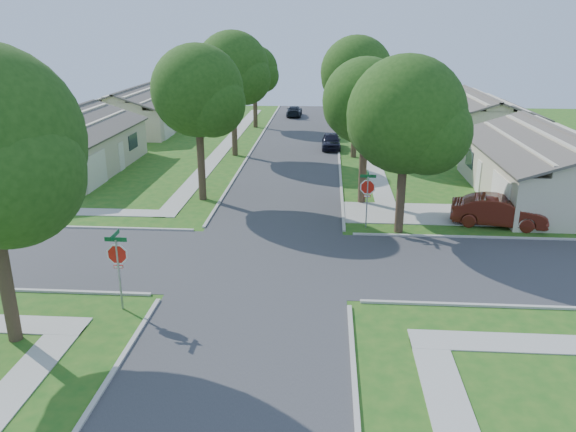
# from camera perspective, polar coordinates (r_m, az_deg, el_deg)

# --- Properties ---
(ground) EXTENTS (100.00, 100.00, 0.00)m
(ground) POSITION_cam_1_polar(r_m,az_deg,el_deg) (24.75, -2.39, -4.62)
(ground) COLOR #1E5617
(ground) RESTS_ON ground
(road_ns) EXTENTS (7.00, 100.00, 0.02)m
(road_ns) POSITION_cam_1_polar(r_m,az_deg,el_deg) (24.75, -2.39, -4.61)
(road_ns) COLOR #333335
(road_ns) RESTS_ON ground
(sidewalk_ne) EXTENTS (1.20, 40.00, 0.04)m
(sidewalk_ne) POSITION_cam_1_polar(r_m,az_deg,el_deg) (49.67, 8.05, 7.23)
(sidewalk_ne) COLOR #9E9B91
(sidewalk_ne) RESTS_ON ground
(sidewalk_nw) EXTENTS (1.20, 40.00, 0.04)m
(sidewalk_nw) POSITION_cam_1_polar(r_m,az_deg,el_deg) (50.31, -6.06, 7.45)
(sidewalk_nw) COLOR #9E9B91
(sidewalk_nw) RESTS_ON ground
(driveway) EXTENTS (8.80, 3.60, 0.05)m
(driveway) POSITION_cam_1_polar(r_m,az_deg,el_deg) (31.68, 13.42, 0.24)
(driveway) COLOR #9E9B91
(driveway) RESTS_ON ground
(stop_sign_sw) EXTENTS (1.05, 0.80, 2.98)m
(stop_sign_sw) POSITION_cam_1_polar(r_m,az_deg,el_deg) (20.83, -16.93, -4.06)
(stop_sign_sw) COLOR gray
(stop_sign_sw) RESTS_ON ground
(stop_sign_ne) EXTENTS (1.05, 0.80, 2.98)m
(stop_sign_ne) POSITION_cam_1_polar(r_m,az_deg,el_deg) (28.43, 8.08, 2.69)
(stop_sign_ne) COLOR gray
(stop_sign_ne) RESTS_ON ground
(tree_e_near) EXTENTS (4.97, 4.80, 8.28)m
(tree_e_near) POSITION_cam_1_polar(r_m,az_deg,el_deg) (31.92, 7.98, 11.08)
(tree_e_near) COLOR #38281C
(tree_e_near) RESTS_ON ground
(tree_e_mid) EXTENTS (5.59, 5.40, 9.21)m
(tree_e_mid) POSITION_cam_1_polar(r_m,az_deg,el_deg) (43.77, 7.04, 13.98)
(tree_e_mid) COLOR #38281C
(tree_e_mid) RESTS_ON ground
(tree_e_far) EXTENTS (5.17, 5.00, 8.72)m
(tree_e_far) POSITION_cam_1_polar(r_m,az_deg,el_deg) (56.74, 6.41, 14.80)
(tree_e_far) COLOR #38281C
(tree_e_far) RESTS_ON ground
(tree_w_near) EXTENTS (5.38, 5.20, 8.97)m
(tree_w_near) POSITION_cam_1_polar(r_m,az_deg,el_deg) (32.61, -9.06, 12.03)
(tree_w_near) COLOR #38281C
(tree_w_near) RESTS_ON ground
(tree_w_mid) EXTENTS (5.80, 5.60, 9.56)m
(tree_w_mid) POSITION_cam_1_polar(r_m,az_deg,el_deg) (44.30, -5.57, 14.39)
(tree_w_mid) COLOR #38281C
(tree_w_mid) RESTS_ON ground
(tree_w_far) EXTENTS (4.76, 4.60, 8.04)m
(tree_w_far) POSITION_cam_1_polar(r_m,az_deg,el_deg) (57.20, -3.37, 14.44)
(tree_w_far) COLOR #38281C
(tree_w_far) RESTS_ON ground
(tree_ne_corner) EXTENTS (5.80, 5.60, 8.66)m
(tree_ne_corner) POSITION_cam_1_polar(r_m,az_deg,el_deg) (27.36, 12.01, 9.48)
(tree_ne_corner) COLOR #38281C
(tree_ne_corner) RESTS_ON ground
(house_ne_near) EXTENTS (8.42, 13.60, 4.23)m
(house_ne_near) POSITION_cam_1_polar(r_m,az_deg,el_deg) (37.06, 25.13, 4.04)
(house_ne_near) COLOR #B4A88E
(house_ne_near) RESTS_ON ground
(house_ne_far) EXTENTS (8.42, 13.60, 4.23)m
(house_ne_far) POSITION_cam_1_polar(r_m,az_deg,el_deg) (53.91, 18.59, 8.97)
(house_ne_far) COLOR #B4A88E
(house_ne_far) RESTS_ON ground
(house_nw_near) EXTENTS (8.42, 13.60, 4.23)m
(house_nw_near) POSITION_cam_1_polar(r_m,az_deg,el_deg) (42.74, -22.00, 6.22)
(house_nw_near) COLOR #B4A88E
(house_nw_near) RESTS_ON ground
(house_nw_far) EXTENTS (8.42, 13.60, 4.23)m
(house_nw_far) POSITION_cam_1_polar(r_m,az_deg,el_deg) (58.25, -14.86, 9.98)
(house_nw_far) COLOR #B4A88E
(house_nw_far) RESTS_ON ground
(car_driveway) EXTENTS (4.96, 2.63, 1.55)m
(car_driveway) POSITION_cam_1_polar(r_m,az_deg,el_deg) (30.79, 20.60, 0.46)
(car_driveway) COLOR #591D12
(car_driveway) RESTS_ON ground
(car_curb_east) EXTENTS (1.57, 3.88, 1.32)m
(car_curb_east) POSITION_cam_1_polar(r_m,az_deg,el_deg) (47.49, 4.41, 7.62)
(car_curb_east) COLOR black
(car_curb_east) RESTS_ON ground
(car_curb_west) EXTENTS (1.67, 4.10, 1.19)m
(car_curb_west) POSITION_cam_1_polar(r_m,az_deg,el_deg) (64.81, 0.64, 10.61)
(car_curb_west) COLOR black
(car_curb_west) RESTS_ON ground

